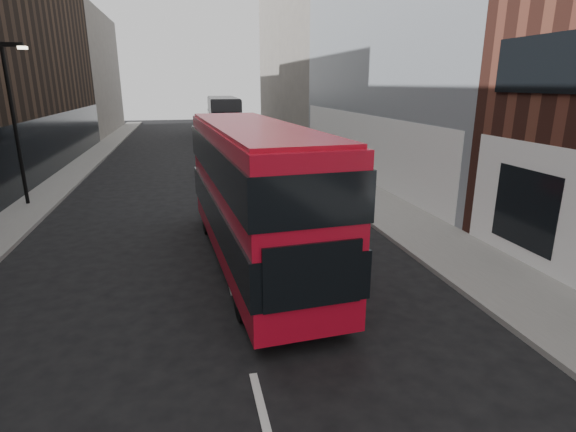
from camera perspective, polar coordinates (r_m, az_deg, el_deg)
sidewalk_right at (r=30.95m, az=3.35°, el=6.40°), size 3.00×80.00×0.15m
sidewalk_left at (r=30.57m, az=-25.92°, el=4.65°), size 2.00×80.00×0.15m
building_modern_block at (r=28.52m, az=14.68°, el=24.92°), size 5.03×22.00×20.00m
building_victorian at (r=50.00m, az=1.67°, el=21.27°), size 6.50×24.00×21.00m
building_left_mid at (r=35.87m, az=-31.27°, el=16.65°), size 5.00×24.00×14.00m
building_left_far at (r=57.24m, az=-24.40°, el=16.11°), size 5.00×20.00×13.00m
street_lamp at (r=23.44m, az=-31.36°, el=10.98°), size 1.06×0.22×7.00m
red_bus at (r=13.64m, az=-4.43°, el=3.48°), size 3.27×10.91×4.35m
grey_bus at (r=49.12m, az=-8.23°, el=12.48°), size 3.36×12.81×4.10m
car_a at (r=25.09m, az=-2.88°, el=5.52°), size 1.98×4.29×1.42m
car_b at (r=28.01m, az=-8.32°, el=6.56°), size 1.56×4.45×1.46m
car_c at (r=36.83m, az=-5.52°, el=9.03°), size 2.69×5.38×1.50m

